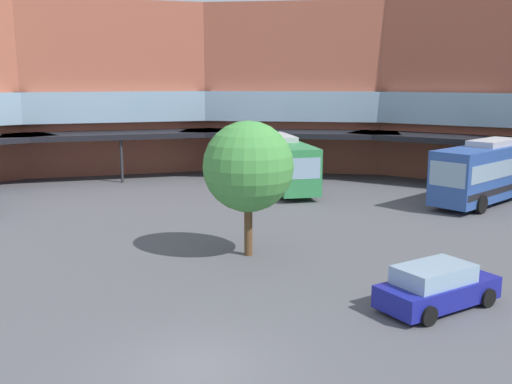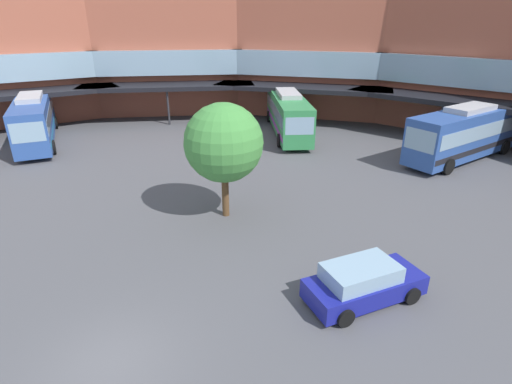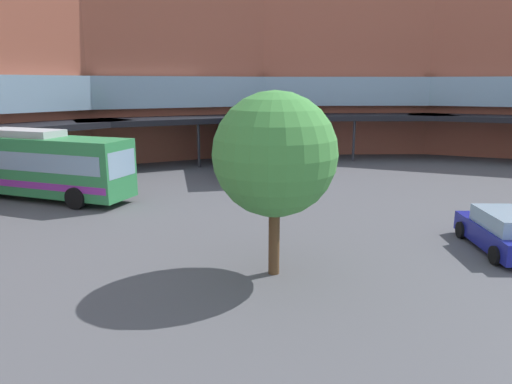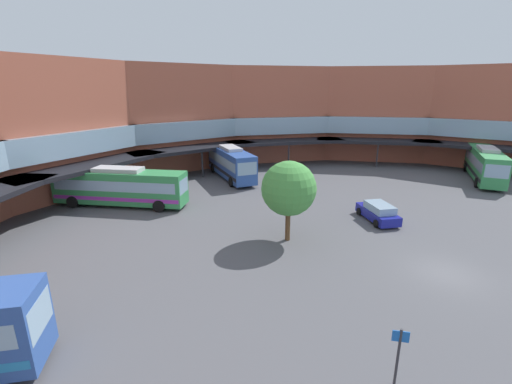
% 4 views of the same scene
% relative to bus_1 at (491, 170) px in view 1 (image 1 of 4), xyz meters
% --- Properties ---
extents(ground_plane, '(122.60, 122.60, 0.00)m').
position_rel_bus_1_xyz_m(ground_plane, '(-8.11, -26.05, -1.98)').
color(ground_plane, '#515156').
extents(station_building, '(79.95, 45.26, 13.55)m').
position_rel_bus_1_xyz_m(station_building, '(-8.11, -4.36, 4.55)').
color(station_building, '#AD5942').
rests_on(station_building, ground).
extents(bus_1, '(7.22, 10.96, 3.91)m').
position_rel_bus_1_xyz_m(bus_1, '(0.00, 0.00, 0.00)').
color(bus_1, '#2D519E').
rests_on(bus_1, ground).
extents(bus_3, '(8.66, 11.80, 3.70)m').
position_rel_bus_1_xyz_m(bus_3, '(-14.18, 0.55, -0.10)').
color(bus_3, '#338C4C').
rests_on(bus_3, ground).
extents(parked_car, '(4.13, 4.57, 1.53)m').
position_rel_bus_1_xyz_m(parked_car, '(-2.25, -19.40, -1.24)').
color(parked_car, navy).
rests_on(parked_car, ground).
extents(plaza_tree, '(3.92, 3.92, 5.91)m').
position_rel_bus_1_xyz_m(plaza_tree, '(-10.35, -15.90, 1.96)').
color(plaza_tree, brown).
rests_on(plaza_tree, ground).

